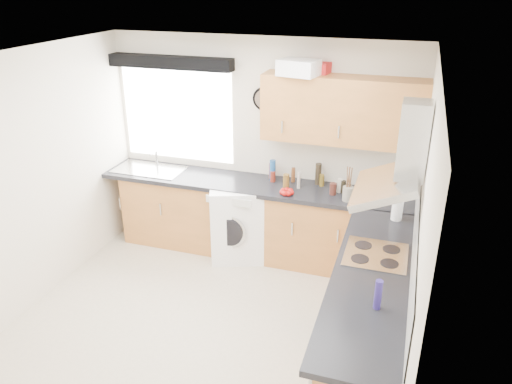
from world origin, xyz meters
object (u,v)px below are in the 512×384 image
(extractor_hood, at_px, (400,162))
(washing_machine, at_px, (238,221))
(oven, at_px, (371,303))
(upper_cabinets, at_px, (343,110))

(extractor_hood, relative_size, washing_machine, 0.87)
(oven, bearing_deg, washing_machine, 146.31)
(extractor_hood, distance_m, upper_cabinets, 1.48)
(oven, height_order, upper_cabinets, upper_cabinets)
(washing_machine, bearing_deg, oven, -53.35)
(oven, xyz_separation_m, extractor_hood, (0.10, -0.00, 1.34))
(oven, bearing_deg, upper_cabinets, 112.54)
(oven, xyz_separation_m, washing_machine, (-1.65, 1.10, 0.02))
(extractor_hood, xyz_separation_m, washing_machine, (-1.75, 1.10, -1.32))
(washing_machine, bearing_deg, extractor_hood, -51.82)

